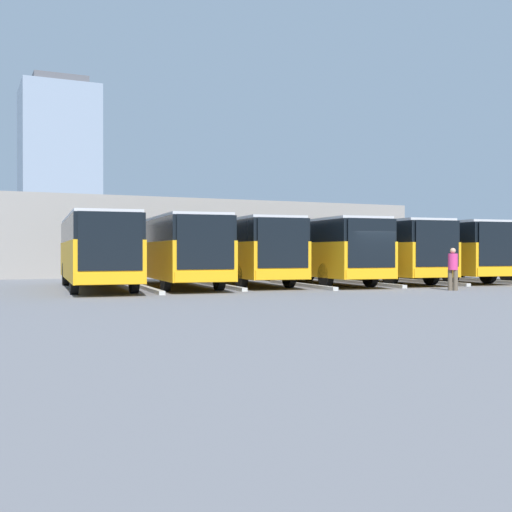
{
  "coord_description": "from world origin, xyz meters",
  "views": [
    {
      "loc": [
        16.2,
        23.22,
        1.62
      ],
      "look_at": [
        3.1,
        -5.64,
        1.41
      ],
      "focal_mm": 45.0,
      "sensor_mm": 36.0,
      "label": 1
    }
  ],
  "objects_px": {
    "bus_1": "(429,249)",
    "bus_5": "(175,249)",
    "bus_4": "(242,249)",
    "pedestrian": "(453,268)",
    "bus_6": "(96,248)",
    "bus_2": "(375,249)",
    "bus_0": "(482,249)",
    "bus_3": "(316,249)"
  },
  "relations": [
    {
      "from": "bus_1",
      "to": "bus_5",
      "type": "xyz_separation_m",
      "value": [
        14.67,
        -0.12,
        0.0
      ]
    },
    {
      "from": "bus_4",
      "to": "bus_5",
      "type": "relative_size",
      "value": 1.0
    },
    {
      "from": "pedestrian",
      "to": "bus_6",
      "type": "bearing_deg",
      "value": 24.82
    },
    {
      "from": "bus_2",
      "to": "bus_0",
      "type": "bearing_deg",
      "value": -176.01
    },
    {
      "from": "bus_1",
      "to": "bus_2",
      "type": "relative_size",
      "value": 1.0
    },
    {
      "from": "bus_2",
      "to": "bus_6",
      "type": "xyz_separation_m",
      "value": [
        14.67,
        0.13,
        0.0
      ]
    },
    {
      "from": "bus_1",
      "to": "bus_2",
      "type": "bearing_deg",
      "value": 5.55
    },
    {
      "from": "bus_0",
      "to": "bus_5",
      "type": "height_order",
      "value": "same"
    },
    {
      "from": "bus_1",
      "to": "pedestrian",
      "type": "xyz_separation_m",
      "value": [
        4.94,
        7.47,
        -0.81
      ]
    },
    {
      "from": "bus_0",
      "to": "bus_6",
      "type": "distance_m",
      "value": 22.0
    },
    {
      "from": "bus_2",
      "to": "bus_3",
      "type": "xyz_separation_m",
      "value": [
        3.67,
        0.19,
        0.0
      ]
    },
    {
      "from": "bus_6",
      "to": "bus_5",
      "type": "bearing_deg",
      "value": -170.52
    },
    {
      "from": "bus_3",
      "to": "bus_4",
      "type": "xyz_separation_m",
      "value": [
        3.67,
        -1.05,
        0.0
      ]
    },
    {
      "from": "bus_3",
      "to": "bus_4",
      "type": "height_order",
      "value": "same"
    },
    {
      "from": "bus_0",
      "to": "bus_4",
      "type": "distance_m",
      "value": 14.71
    },
    {
      "from": "bus_6",
      "to": "bus_4",
      "type": "bearing_deg",
      "value": -166.93
    },
    {
      "from": "bus_1",
      "to": "bus_6",
      "type": "relative_size",
      "value": 1.0
    },
    {
      "from": "bus_3",
      "to": "bus_6",
      "type": "xyz_separation_m",
      "value": [
        11.0,
        -0.06,
        0.0
      ]
    },
    {
      "from": "bus_2",
      "to": "pedestrian",
      "type": "bearing_deg",
      "value": 85.67
    },
    {
      "from": "bus_0",
      "to": "bus_1",
      "type": "xyz_separation_m",
      "value": [
        3.67,
        -0.19,
        0.0
      ]
    },
    {
      "from": "bus_1",
      "to": "bus_2",
      "type": "distance_m",
      "value": 3.67
    },
    {
      "from": "bus_2",
      "to": "pedestrian",
      "type": "relative_size",
      "value": 6.45
    },
    {
      "from": "bus_1",
      "to": "bus_4",
      "type": "xyz_separation_m",
      "value": [
        11.0,
        -0.85,
        0.0
      ]
    },
    {
      "from": "bus_2",
      "to": "bus_4",
      "type": "bearing_deg",
      "value": -1.37
    },
    {
      "from": "bus_3",
      "to": "pedestrian",
      "type": "xyz_separation_m",
      "value": [
        -2.4,
        7.27,
        -0.81
      ]
    },
    {
      "from": "bus_1",
      "to": "bus_5",
      "type": "relative_size",
      "value": 1.0
    },
    {
      "from": "bus_0",
      "to": "bus_2",
      "type": "height_order",
      "value": "same"
    },
    {
      "from": "bus_4",
      "to": "pedestrian",
      "type": "xyz_separation_m",
      "value": [
        -6.06,
        8.32,
        -0.81
      ]
    },
    {
      "from": "bus_6",
      "to": "pedestrian",
      "type": "bearing_deg",
      "value": 156.68
    },
    {
      "from": "bus_4",
      "to": "pedestrian",
      "type": "height_order",
      "value": "bus_4"
    },
    {
      "from": "bus_1",
      "to": "bus_4",
      "type": "relative_size",
      "value": 1.0
    },
    {
      "from": "bus_3",
      "to": "bus_5",
      "type": "xyz_separation_m",
      "value": [
        7.33,
        -0.32,
        0.0
      ]
    },
    {
      "from": "bus_3",
      "to": "pedestrian",
      "type": "bearing_deg",
      "value": 113.6
    },
    {
      "from": "bus_2",
      "to": "bus_5",
      "type": "bearing_deg",
      "value": 4.65
    },
    {
      "from": "bus_5",
      "to": "pedestrian",
      "type": "distance_m",
      "value": 12.37
    },
    {
      "from": "bus_2",
      "to": "bus_5",
      "type": "xyz_separation_m",
      "value": [
        11.0,
        -0.14,
        0.0
      ]
    },
    {
      "from": "bus_2",
      "to": "bus_4",
      "type": "relative_size",
      "value": 1.0
    },
    {
      "from": "bus_1",
      "to": "bus_5",
      "type": "height_order",
      "value": "same"
    },
    {
      "from": "bus_6",
      "to": "bus_3",
      "type": "bearing_deg",
      "value": -174.96
    },
    {
      "from": "bus_2",
      "to": "bus_6",
      "type": "relative_size",
      "value": 1.0
    },
    {
      "from": "bus_6",
      "to": "pedestrian",
      "type": "distance_m",
      "value": 15.29
    },
    {
      "from": "bus_5",
      "to": "bus_6",
      "type": "distance_m",
      "value": 3.68
    }
  ]
}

